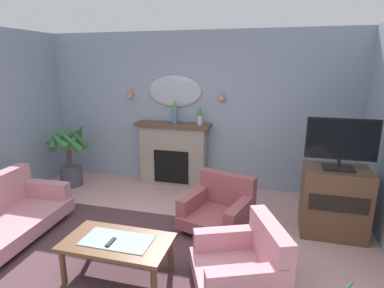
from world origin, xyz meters
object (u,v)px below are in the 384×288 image
object	(u,v)px
wall_sconce_left	(130,93)
tv_cabinet	(334,201)
fireplace	(173,155)
wall_mirror	(175,91)
armchair_in_corner	(245,262)
tv_flatscreen	(341,143)
mantel_vase_centre	(175,111)
mantel_vase_left	(200,115)
armchair_by_coffee_table	(219,207)
tv_remote	(111,242)
potted_plant_tall_palm	(69,152)
coffee_table	(117,245)
wall_sconce_right	(222,96)

from	to	relation	value
wall_sconce_left	tv_cabinet	bearing A→B (deg)	-19.27
fireplace	wall_mirror	xyz separation A→B (m)	(0.00, 0.14, 1.14)
armchair_in_corner	tv_flatscreen	xyz separation A→B (m)	(1.01, 1.37, 0.94)
mantel_vase_centre	mantel_vase_left	xyz separation A→B (m)	(0.45, -0.00, -0.04)
fireplace	armchair_by_coffee_table	distance (m)	1.77
mantel_vase_centre	tv_flatscreen	size ratio (longest dim) A/B	0.51
tv_remote	potted_plant_tall_palm	xyz separation A→B (m)	(-2.05, 2.19, 0.18)
fireplace	tv_cabinet	xyz separation A→B (m)	(2.56, -1.10, -0.12)
wall_sconce_left	tv_flatscreen	world-z (taller)	wall_sconce_left
coffee_table	mantel_vase_left	bearing A→B (deg)	85.13
wall_sconce_left	tv_remote	size ratio (longest dim) A/B	0.88
wall_mirror	tv_flatscreen	world-z (taller)	wall_mirror
potted_plant_tall_palm	armchair_by_coffee_table	bearing A→B (deg)	-15.82
mantel_vase_centre	coffee_table	xyz separation A→B (m)	(0.23, -2.63, -0.99)
tv_flatscreen	armchair_by_coffee_table	bearing A→B (deg)	-170.91
tv_remote	armchair_in_corner	distance (m)	1.35
mantel_vase_left	wall_mirror	xyz separation A→B (m)	(-0.50, 0.17, 0.37)
tv_remote	fireplace	bearing A→B (deg)	95.02
fireplace	armchair_by_coffee_table	size ratio (longest dim) A/B	1.34
tv_cabinet	mantel_vase_centre	bearing A→B (deg)	156.87
mantel_vase_left	wall_sconce_right	world-z (taller)	wall_sconce_right
coffee_table	tv_remote	distance (m)	0.10
armchair_by_coffee_table	tv_remote	bearing A→B (deg)	-122.27
tv_cabinet	tv_flatscreen	bearing A→B (deg)	-90.00
tv_cabinet	tv_flatscreen	distance (m)	0.80
mantel_vase_centre	armchair_by_coffee_table	xyz separation A→B (m)	(1.05, -1.33, -1.07)
coffee_table	armchair_in_corner	world-z (taller)	armchair_in_corner
mantel_vase_left	coffee_table	world-z (taller)	mantel_vase_left
mantel_vase_centre	coffee_table	distance (m)	2.82
armchair_by_coffee_table	wall_sconce_left	bearing A→B (deg)	143.45
armchair_in_corner	wall_mirror	bearing A→B (deg)	120.61
wall_sconce_right	potted_plant_tall_palm	bearing A→B (deg)	-166.81
mantel_vase_centre	tv_cabinet	size ratio (longest dim) A/B	0.47
fireplace	tv_remote	distance (m)	2.74
fireplace	armchair_by_coffee_table	xyz separation A→B (m)	(1.10, -1.36, -0.27)
wall_sconce_right	tv_remote	world-z (taller)	wall_sconce_right
mantel_vase_left	wall_sconce_left	bearing A→B (deg)	174.92
mantel_vase_centre	armchair_in_corner	size ratio (longest dim) A/B	0.40
tv_flatscreen	wall_mirror	bearing A→B (deg)	153.74
armchair_in_corner	potted_plant_tall_palm	distance (m)	3.91
fireplace	coffee_table	distance (m)	2.68
tv_cabinet	coffee_table	bearing A→B (deg)	-145.72
mantel_vase_centre	wall_mirror	bearing A→B (deg)	106.39
armchair_by_coffee_table	potted_plant_tall_palm	distance (m)	3.04
fireplace	armchair_in_corner	world-z (taller)	fireplace
armchair_by_coffee_table	tv_flatscreen	distance (m)	1.75
coffee_table	tv_cabinet	size ratio (longest dim) A/B	1.22
mantel_vase_left	tv_cabinet	size ratio (longest dim) A/B	0.36
mantel_vase_centre	wall_sconce_right	distance (m)	0.86
mantel_vase_centre	wall_mirror	size ratio (longest dim) A/B	0.45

